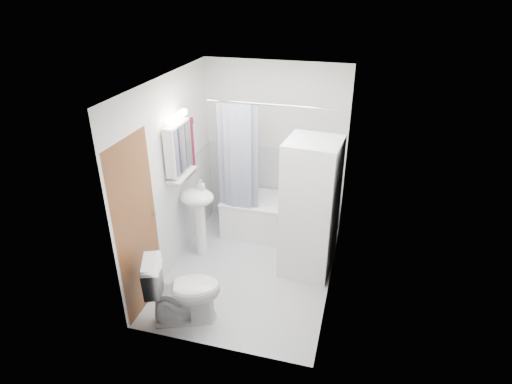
% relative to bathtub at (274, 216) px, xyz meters
% --- Properties ---
extents(floor, '(2.60, 2.60, 0.00)m').
position_rel_bathtub_xyz_m(floor, '(-0.10, -0.92, -0.31)').
color(floor, '#B6B5BA').
rests_on(floor, ground).
extents(room_walls, '(2.60, 2.60, 2.60)m').
position_rel_bathtub_xyz_m(room_walls, '(-0.10, -0.92, 1.18)').
color(room_walls, silver).
rests_on(room_walls, ground).
extents(wainscot, '(1.98, 2.58, 2.58)m').
position_rel_bathtub_xyz_m(wainscot, '(-0.10, -0.63, 0.29)').
color(wainscot, white).
rests_on(wainscot, ground).
extents(door, '(0.05, 2.00, 2.00)m').
position_rel_bathtub_xyz_m(door, '(-1.05, -1.47, 0.69)').
color(door, brown).
rests_on(door, ground).
extents(bathtub, '(1.45, 0.69, 0.55)m').
position_rel_bathtub_xyz_m(bathtub, '(0.00, 0.00, 0.00)').
color(bathtub, white).
rests_on(bathtub, ground).
extents(tub_spout, '(0.04, 0.12, 0.04)m').
position_rel_bathtub_xyz_m(tub_spout, '(0.20, 0.33, 0.57)').
color(tub_spout, silver).
rests_on(tub_spout, room_walls).
extents(curtain_rod, '(1.63, 0.02, 0.02)m').
position_rel_bathtub_xyz_m(curtain_rod, '(-0.00, -0.28, 1.69)').
color(curtain_rod, silver).
rests_on(curtain_rod, room_walls).
extents(shower_curtain, '(0.55, 0.02, 1.45)m').
position_rel_bathtub_xyz_m(shower_curtain, '(-0.44, -0.28, 0.94)').
color(shower_curtain, '#141F48').
rests_on(shower_curtain, curtain_rod).
extents(sink, '(0.44, 0.37, 1.04)m').
position_rel_bathtub_xyz_m(sink, '(-0.85, -0.71, 0.40)').
color(sink, white).
rests_on(sink, ground).
extents(medicine_cabinet, '(0.13, 0.50, 0.71)m').
position_rel_bathtub_xyz_m(medicine_cabinet, '(-1.00, -0.82, 1.26)').
color(medicine_cabinet, white).
rests_on(medicine_cabinet, room_walls).
extents(shelf, '(0.18, 0.54, 0.02)m').
position_rel_bathtub_xyz_m(shelf, '(-0.99, -0.82, 0.89)').
color(shelf, silver).
rests_on(shelf, room_walls).
extents(shower_caddy, '(0.22, 0.06, 0.02)m').
position_rel_bathtub_xyz_m(shower_caddy, '(0.25, 0.32, 0.84)').
color(shower_caddy, silver).
rests_on(shower_caddy, room_walls).
extents(towel, '(0.07, 0.31, 0.76)m').
position_rel_bathtub_xyz_m(towel, '(-1.04, -0.49, 1.12)').
color(towel, maroon).
rests_on(towel, room_walls).
extents(washer_dryer, '(0.68, 0.67, 1.74)m').
position_rel_bathtub_xyz_m(washer_dryer, '(0.58, -0.67, 0.56)').
color(washer_dryer, white).
rests_on(washer_dryer, ground).
extents(toilet, '(0.90, 0.71, 0.78)m').
position_rel_bathtub_xyz_m(toilet, '(-0.55, -1.92, 0.08)').
color(toilet, white).
rests_on(toilet, ground).
extents(soap_pump, '(0.08, 0.17, 0.08)m').
position_rel_bathtub_xyz_m(soap_pump, '(-0.81, -0.67, 0.64)').
color(soap_pump, gray).
rests_on(soap_pump, sink).
extents(shelf_bottle, '(0.07, 0.18, 0.07)m').
position_rel_bathtub_xyz_m(shelf_bottle, '(-0.99, -0.97, 0.94)').
color(shelf_bottle, gray).
rests_on(shelf_bottle, shelf).
extents(shelf_cup, '(0.10, 0.09, 0.10)m').
position_rel_bathtub_xyz_m(shelf_cup, '(-0.99, -0.70, 0.96)').
color(shelf_cup, gray).
rests_on(shelf_cup, shelf).
extents(shampoo_a, '(0.13, 0.17, 0.13)m').
position_rel_bathtub_xyz_m(shampoo_a, '(0.25, 0.32, 0.92)').
color(shampoo_a, gray).
rests_on(shampoo_a, shower_caddy).
extents(shampoo_b, '(0.08, 0.21, 0.08)m').
position_rel_bathtub_xyz_m(shampoo_b, '(0.37, 0.32, 0.90)').
color(shampoo_b, '#2C2AA8').
rests_on(shampoo_b, shower_caddy).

